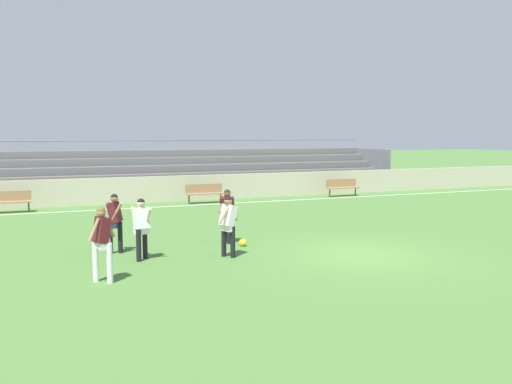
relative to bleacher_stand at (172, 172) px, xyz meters
name	(u,v)px	position (x,y,z in m)	size (l,w,h in m)	color
ground_plane	(361,255)	(1.28, -16.10, -1.27)	(160.00, 160.00, 0.00)	#477033
field_line_sideline	(222,204)	(1.28, -4.33, -1.27)	(44.00, 0.12, 0.01)	white
sideline_wall	(210,187)	(1.28, -2.52, -0.65)	(48.00, 0.16, 1.24)	beige
bleacher_stand	(172,172)	(0.00, 0.00, 0.00)	(25.11, 3.99, 2.93)	#897051
bench_far_left	(8,200)	(-7.87, -3.75, -0.73)	(1.80, 0.40, 0.90)	#99754C
bench_near_bin	(204,192)	(0.62, -3.75, -0.73)	(1.80, 0.40, 0.90)	#99754C
bench_centre_sideline	(342,186)	(8.16, -3.75, -0.73)	(1.80, 0.40, 0.90)	#99754C
player_white_overlapping	(228,221)	(-2.14, -14.98, -0.31)	(0.68, 0.49, 1.63)	black
player_dark_pressing_high	(227,211)	(-1.54, -13.19, -0.31)	(0.68, 0.50, 1.62)	black
player_white_wide_right	(141,224)	(-4.33, -14.45, -0.32)	(0.45, 0.62, 1.61)	black
player_dark_on_ball	(115,218)	(-4.85, -13.37, -0.30)	(0.48, 0.62, 1.64)	black
player_dark_wide_left	(102,238)	(-5.53, -16.30, -0.27)	(0.64, 0.46, 1.68)	white
soccer_ball	(243,242)	(-1.28, -13.82, -1.16)	(0.22, 0.22, 0.22)	yellow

